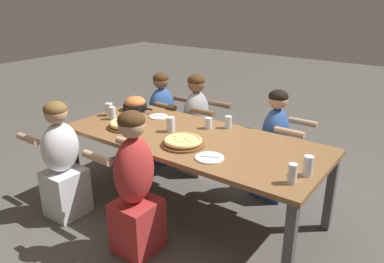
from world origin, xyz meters
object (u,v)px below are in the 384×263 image
(diner_near_left, at_px, (62,164))
(pizza_board_main, at_px, (183,142))
(diner_far_midleft, at_px, (196,128))
(drinking_glass_c, at_px, (292,174))
(diner_near_center, at_px, (135,190))
(empty_plate_b, at_px, (210,158))
(skillet_bowl, at_px, (135,104))
(drinking_glass_a, at_px, (308,167))
(empty_plate_a, at_px, (159,117))
(drinking_glass_f, at_px, (109,110))
(diner_far_midright, at_px, (274,149))
(drinking_glass_b, at_px, (209,124))
(drinking_glass_e, at_px, (113,114))
(drinking_glass_g, at_px, (171,125))
(diner_far_left, at_px, (162,122))
(drinking_glass_d, at_px, (228,122))
(pizza_board_second, at_px, (127,124))

(diner_near_left, bearing_deg, pizza_board_main, -61.56)
(diner_far_midleft, bearing_deg, drinking_glass_c, 55.86)
(diner_near_center, bearing_deg, empty_plate_b, -42.03)
(skillet_bowl, height_order, drinking_glass_a, skillet_bowl)
(drinking_glass_a, bearing_deg, skillet_bowl, 168.68)
(diner_near_center, relative_size, diner_far_midleft, 1.04)
(empty_plate_a, xyz_separation_m, drinking_glass_f, (-0.46, -0.26, 0.05))
(diner_far_midright, bearing_deg, skillet_bowl, -73.09)
(diner_near_left, bearing_deg, drinking_glass_f, 10.62)
(drinking_glass_a, relative_size, drinking_glass_b, 1.42)
(pizza_board_main, distance_m, drinking_glass_e, 1.00)
(pizza_board_main, xyz_separation_m, drinking_glass_g, (-0.29, 0.19, 0.03))
(diner_far_left, bearing_deg, drinking_glass_c, 63.04)
(diner_near_center, bearing_deg, drinking_glass_g, 17.28)
(drinking_glass_f, relative_size, diner_near_left, 0.12)
(skillet_bowl, height_order, diner_far_midleft, diner_far_midleft)
(drinking_glass_g, distance_m, diner_near_left, 1.05)
(drinking_glass_e, bearing_deg, drinking_glass_c, -6.41)
(pizza_board_main, bearing_deg, diner_far_midleft, 119.18)
(empty_plate_a, bearing_deg, skillet_bowl, 173.42)
(drinking_glass_d, distance_m, diner_far_midright, 0.58)
(skillet_bowl, height_order, drinking_glass_b, skillet_bowl)
(drinking_glass_a, height_order, drinking_glass_c, drinking_glass_a)
(skillet_bowl, distance_m, empty_plate_b, 1.49)
(drinking_glass_d, relative_size, diner_far_midright, 0.11)
(drinking_glass_g, bearing_deg, diner_near_left, -133.64)
(skillet_bowl, relative_size, empty_plate_a, 1.97)
(empty_plate_b, relative_size, drinking_glass_d, 1.93)
(diner_far_midleft, bearing_deg, skillet_bowl, -48.85)
(diner_near_center, distance_m, diner_near_left, 0.92)
(drinking_glass_a, relative_size, diner_near_center, 0.13)
(pizza_board_second, relative_size, drinking_glass_a, 2.42)
(drinking_glass_c, height_order, diner_near_left, diner_near_left)
(empty_plate_b, relative_size, diner_near_left, 0.21)
(diner_far_midright, bearing_deg, pizza_board_main, -24.83)
(skillet_bowl, bearing_deg, drinking_glass_c, -16.14)
(drinking_glass_f, distance_m, diner_far_midright, 1.75)
(drinking_glass_f, bearing_deg, diner_far_midleft, 51.53)
(diner_near_left, relative_size, diner_far_midright, 0.99)
(drinking_glass_c, bearing_deg, drinking_glass_e, 173.59)
(empty_plate_b, bearing_deg, pizza_board_main, 164.33)
(pizza_board_main, relative_size, diner_far_midleft, 0.32)
(skillet_bowl, distance_m, drinking_glass_c, 2.12)
(drinking_glass_b, distance_m, diner_near_center, 1.03)
(drinking_glass_b, height_order, drinking_glass_d, drinking_glass_d)
(empty_plate_a, relative_size, drinking_glass_c, 1.34)
(drinking_glass_c, bearing_deg, skillet_bowl, 163.86)
(empty_plate_a, bearing_deg, diner_near_center, -58.79)
(drinking_glass_g, distance_m, diner_far_midright, 1.08)
(diner_near_center, bearing_deg, drinking_glass_b, -0.81)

